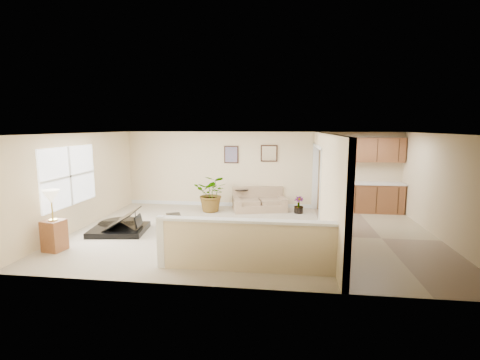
# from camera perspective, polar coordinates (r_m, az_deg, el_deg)

# --- Properties ---
(floor) EXTENTS (9.00, 9.00, 0.00)m
(floor) POSITION_cam_1_polar(r_m,az_deg,el_deg) (8.84, 1.85, -8.78)
(floor) COLOR beige
(floor) RESTS_ON ground
(back_wall) EXTENTS (9.00, 0.04, 2.50)m
(back_wall) POSITION_cam_1_polar(r_m,az_deg,el_deg) (11.51, 3.27, 1.68)
(back_wall) COLOR beige
(back_wall) RESTS_ON floor
(front_wall) EXTENTS (9.00, 0.04, 2.50)m
(front_wall) POSITION_cam_1_polar(r_m,az_deg,el_deg) (5.63, -0.94, -5.77)
(front_wall) COLOR beige
(front_wall) RESTS_ON floor
(left_wall) EXTENTS (0.04, 6.00, 2.50)m
(left_wall) POSITION_cam_1_polar(r_m,az_deg,el_deg) (10.02, -24.68, -0.17)
(left_wall) COLOR beige
(left_wall) RESTS_ON floor
(right_wall) EXTENTS (0.04, 6.00, 2.50)m
(right_wall) POSITION_cam_1_polar(r_m,az_deg,el_deg) (9.30, 30.71, -1.23)
(right_wall) COLOR beige
(right_wall) RESTS_ON floor
(ceiling) EXTENTS (9.00, 6.00, 0.04)m
(ceiling) POSITION_cam_1_polar(r_m,az_deg,el_deg) (8.44, 1.93, 7.64)
(ceiling) COLOR white
(ceiling) RESTS_ON back_wall
(kitchen_vinyl) EXTENTS (2.70, 6.00, 0.01)m
(kitchen_vinyl) POSITION_cam_1_polar(r_m,az_deg,el_deg) (9.12, 22.21, -8.86)
(kitchen_vinyl) COLOR tan
(kitchen_vinyl) RESTS_ON floor
(interior_partition) EXTENTS (0.18, 5.99, 2.50)m
(interior_partition) POSITION_cam_1_polar(r_m,az_deg,el_deg) (8.83, 13.76, -0.91)
(interior_partition) COLOR beige
(interior_partition) RESTS_ON floor
(pony_half_wall) EXTENTS (3.42, 0.22, 1.00)m
(pony_half_wall) POSITION_cam_1_polar(r_m,az_deg,el_deg) (6.50, 0.63, -10.50)
(pony_half_wall) COLOR beige
(pony_half_wall) RESTS_ON floor
(left_window) EXTENTS (0.05, 2.15, 1.45)m
(left_window) POSITION_cam_1_polar(r_m,az_deg,el_deg) (9.57, -26.25, 0.56)
(left_window) COLOR white
(left_window) RESTS_ON left_wall
(wall_art_left) EXTENTS (0.48, 0.04, 0.58)m
(wall_art_left) POSITION_cam_1_polar(r_m,az_deg,el_deg) (11.54, -1.44, 4.20)
(wall_art_left) COLOR #321C12
(wall_art_left) RESTS_ON back_wall
(wall_mirror) EXTENTS (0.55, 0.04, 0.55)m
(wall_mirror) POSITION_cam_1_polar(r_m,az_deg,el_deg) (11.41, 4.79, 4.38)
(wall_mirror) COLOR #321C12
(wall_mirror) RESTS_ON back_wall
(kitchen_cabinets) EXTENTS (2.36, 0.65, 2.33)m
(kitchen_cabinets) POSITION_cam_1_polar(r_m,az_deg,el_deg) (11.53, 19.18, -0.69)
(kitchen_cabinets) COLOR #965831
(kitchen_cabinets) RESTS_ON floor
(piano) EXTENTS (1.67, 1.72, 1.25)m
(piano) POSITION_cam_1_polar(r_m,az_deg,el_deg) (9.45, -19.20, -4.84)
(piano) COLOR black
(piano) RESTS_ON floor
(piano_bench) EXTENTS (0.59, 0.76, 0.45)m
(piano_bench) POSITION_cam_1_polar(r_m,az_deg,el_deg) (8.97, -10.74, -7.17)
(piano_bench) COLOR black
(piano_bench) RESTS_ON floor
(loveseat) EXTENTS (1.87, 1.31, 0.95)m
(loveseat) POSITION_cam_1_polar(r_m,az_deg,el_deg) (11.21, 3.23, -3.13)
(loveseat) COLOR tan
(loveseat) RESTS_ON floor
(accent_table) EXTENTS (0.44, 0.44, 0.64)m
(accent_table) POSITION_cam_1_polar(r_m,az_deg,el_deg) (11.35, 0.27, -2.68)
(accent_table) COLOR black
(accent_table) RESTS_ON floor
(palm_plant) EXTENTS (1.08, 0.95, 1.16)m
(palm_plant) POSITION_cam_1_polar(r_m,az_deg,el_deg) (10.99, -4.61, -2.25)
(palm_plant) COLOR black
(palm_plant) RESTS_ON floor
(small_plant) EXTENTS (0.35, 0.35, 0.52)m
(small_plant) POSITION_cam_1_polar(r_m,az_deg,el_deg) (10.96, 9.60, -4.25)
(small_plant) COLOR black
(small_plant) RESTS_ON floor
(lamp_stand) EXTENTS (0.45, 0.45, 1.34)m
(lamp_stand) POSITION_cam_1_polar(r_m,az_deg,el_deg) (8.53, -28.28, -6.55)
(lamp_stand) COLOR #965831
(lamp_stand) RESTS_ON floor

